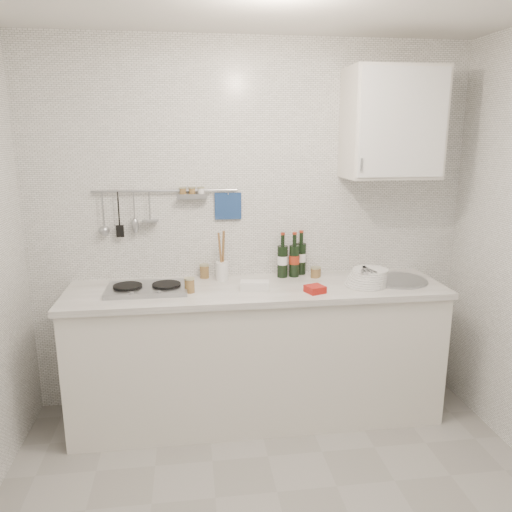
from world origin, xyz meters
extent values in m
cube|color=silver|center=(0.00, 1.40, 1.25)|extent=(3.00, 0.02, 2.50)
cube|color=silver|center=(0.00, 1.10, 0.44)|extent=(2.40, 0.60, 0.88)
cube|color=silver|center=(0.00, 1.10, 0.90)|extent=(2.44, 0.64, 0.04)
cube|color=black|center=(0.00, 1.12, 0.05)|extent=(2.34, 0.52, 0.10)
cube|color=#93969B|center=(-0.70, 1.10, 0.94)|extent=(0.50, 0.32, 0.03)
cylinder|color=black|center=(-0.82, 1.10, 0.96)|extent=(0.18, 0.18, 0.01)
cylinder|color=black|center=(-0.58, 1.10, 0.96)|extent=(0.18, 0.18, 0.01)
cylinder|color=#93969B|center=(0.95, 1.10, 0.93)|extent=(0.40, 0.40, 0.02)
cylinder|color=#93969B|center=(0.95, 1.10, 0.87)|extent=(0.34, 0.34, 0.10)
cylinder|color=#93969B|center=(-0.58, 1.37, 1.52)|extent=(0.95, 0.02, 0.02)
cube|color=navy|center=(-0.16, 1.39, 1.41)|extent=(0.18, 0.02, 0.18)
cube|color=silver|center=(0.90, 1.22, 1.95)|extent=(0.60, 0.35, 0.70)
cube|color=white|center=(0.90, 1.04, 1.95)|extent=(0.56, 0.01, 0.66)
cylinder|color=#93969B|center=(0.64, 1.03, 1.70)|extent=(0.01, 0.01, 0.08)
cylinder|color=#4F73B3|center=(-0.82, 1.13, 0.93)|extent=(0.28, 0.28, 0.01)
cylinder|color=#4F73B3|center=(-0.81, 1.13, 0.94)|extent=(0.28, 0.28, 0.01)
cylinder|color=white|center=(0.70, 1.03, 0.93)|extent=(0.27, 0.27, 0.01)
cylinder|color=white|center=(0.71, 1.03, 0.94)|extent=(0.26, 0.26, 0.01)
cylinder|color=white|center=(0.72, 1.04, 0.95)|extent=(0.26, 0.26, 0.01)
cylinder|color=white|center=(0.72, 1.04, 0.97)|extent=(0.25, 0.25, 0.01)
cylinder|color=white|center=(0.73, 1.04, 0.98)|extent=(0.25, 0.25, 0.01)
cylinder|color=white|center=(0.73, 1.05, 0.99)|extent=(0.24, 0.24, 0.01)
cylinder|color=white|center=(0.74, 1.05, 1.00)|extent=(0.23, 0.23, 0.01)
cylinder|color=white|center=(0.75, 1.06, 1.02)|extent=(0.23, 0.23, 0.01)
cube|color=white|center=(-0.02, 1.04, 0.95)|extent=(0.19, 0.12, 0.05)
cube|color=red|center=(0.34, 0.93, 0.94)|extent=(0.14, 0.14, 0.04)
cylinder|color=white|center=(-0.21, 1.28, 0.98)|extent=(0.08, 0.08, 0.13)
cylinder|color=olive|center=(-0.20, 1.28, 1.14)|extent=(0.03, 0.06, 0.25)
cylinder|color=olive|center=(-0.23, 1.29, 1.13)|extent=(0.04, 0.05, 0.23)
cylinder|color=brown|center=(-0.33, 1.35, 0.96)|extent=(0.06, 0.06, 0.09)
cylinder|color=tan|center=(-0.33, 1.35, 1.01)|extent=(0.07, 0.07, 0.01)
cylinder|color=brown|center=(0.44, 1.28, 0.95)|extent=(0.05, 0.05, 0.06)
cylinder|color=tan|center=(0.44, 1.28, 0.98)|extent=(0.06, 0.06, 0.01)
cylinder|color=brown|center=(0.42, 1.26, 0.95)|extent=(0.06, 0.06, 0.06)
cylinder|color=tan|center=(0.42, 1.26, 0.99)|extent=(0.06, 0.06, 0.01)
cylinder|color=brown|center=(-0.44, 1.03, 0.96)|extent=(0.06, 0.06, 0.08)
cylinder|color=tan|center=(-0.44, 1.03, 1.01)|extent=(0.07, 0.07, 0.01)
camera|label=1|loc=(-0.42, -1.97, 1.88)|focal=35.00mm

